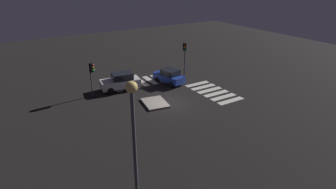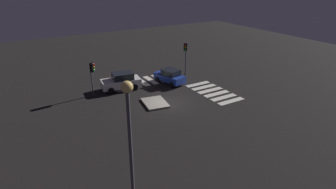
# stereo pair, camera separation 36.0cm
# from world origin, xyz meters

# --- Properties ---
(ground_plane) EXTENTS (80.00, 80.00, 0.00)m
(ground_plane) POSITION_xyz_m (0.00, 0.00, 0.00)
(ground_plane) COLOR black
(traffic_island) EXTENTS (3.27, 2.66, 0.18)m
(traffic_island) POSITION_xyz_m (0.65, 1.15, 0.09)
(traffic_island) COLOR gray
(traffic_island) RESTS_ON ground
(car_blue) EXTENTS (4.19, 2.52, 1.73)m
(car_blue) POSITION_xyz_m (4.99, -3.24, 0.85)
(car_blue) COLOR #1E389E
(car_blue) RESTS_ON ground
(car_white) EXTENTS (2.54, 4.59, 1.92)m
(car_white) POSITION_xyz_m (6.14, 2.48, 0.94)
(car_white) COLOR silver
(car_white) RESTS_ON ground
(traffic_light_north) EXTENTS (0.54, 0.54, 3.69)m
(traffic_light_north) POSITION_xyz_m (5.86, 5.75, 2.80)
(traffic_light_north) COLOR #47474C
(traffic_light_north) RESTS_ON ground
(traffic_light_east) EXTENTS (0.54, 0.54, 4.26)m
(traffic_light_east) POSITION_xyz_m (6.28, -6.33, 3.23)
(traffic_light_east) COLOR #47474C
(traffic_light_east) RESTS_ON ground
(street_lamp) EXTENTS (0.56, 0.56, 7.92)m
(street_lamp) POSITION_xyz_m (-11.78, 9.17, 5.38)
(street_lamp) COLOR #47474C
(street_lamp) RESTS_ON ground
(crosswalk_near) EXTENTS (6.45, 3.20, 0.02)m
(crosswalk_near) POSITION_xyz_m (-0.00, -5.89, 0.01)
(crosswalk_near) COLOR silver
(crosswalk_near) RESTS_ON ground
(crosswalk_side) EXTENTS (3.20, 6.45, 0.02)m
(crosswalk_side) POSITION_xyz_m (7.04, -0.00, 0.01)
(crosswalk_side) COLOR silver
(crosswalk_side) RESTS_ON ground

